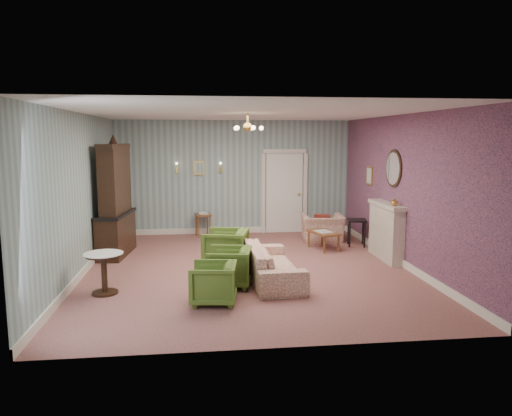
{
  "coord_description": "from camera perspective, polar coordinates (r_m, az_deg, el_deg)",
  "views": [
    {
      "loc": [
        -0.88,
        -8.8,
        2.45
      ],
      "look_at": [
        0.2,
        0.4,
        1.1
      ],
      "focal_mm": 33.71,
      "sensor_mm": 36.0,
      "label": 1
    }
  ],
  "objects": [
    {
      "name": "ceiling",
      "position": [
        8.85,
        -1.0,
        11.21
      ],
      "size": [
        7.0,
        7.0,
        0.0
      ],
      "primitive_type": "plane",
      "rotation": [
        3.14,
        0.0,
        0.0
      ],
      "color": "white",
      "rests_on": "ground"
    },
    {
      "name": "oval_mirror",
      "position": [
        9.99,
        15.98,
        4.53
      ],
      "size": [
        0.04,
        0.76,
        0.84
      ],
      "primitive_type": null,
      "color": "white",
      "rests_on": "wall_right"
    },
    {
      "name": "dresser",
      "position": [
        10.43,
        -16.43,
        1.28
      ],
      "size": [
        0.68,
        1.53,
        2.48
      ],
      "primitive_type": null,
      "rotation": [
        0.0,
        0.0,
        -0.11
      ],
      "color": "black",
      "rests_on": "floor"
    },
    {
      "name": "burgundy_cushion",
      "position": [
        11.46,
        7.86,
        -1.68
      ],
      "size": [
        0.41,
        0.28,
        0.39
      ],
      "primitive_type": "cube",
      "rotation": [
        0.17,
        0.0,
        -0.35
      ],
      "color": "maroon",
      "rests_on": "wingback_chair"
    },
    {
      "name": "door",
      "position": [
        12.52,
        3.36,
        2.01
      ],
      "size": [
        1.12,
        0.12,
        2.16
      ],
      "primitive_type": null,
      "color": "white",
      "rests_on": "floor"
    },
    {
      "name": "nesting_table",
      "position": [
        12.14,
        -6.32,
        -1.9
      ],
      "size": [
        0.44,
        0.53,
        0.62
      ],
      "primitive_type": null,
      "rotation": [
        0.0,
        0.0,
        0.15
      ],
      "color": "brown",
      "rests_on": "floor"
    },
    {
      "name": "olive_chair_b",
      "position": [
        8.06,
        -3.24,
        -6.77
      ],
      "size": [
        0.77,
        0.8,
        0.72
      ],
      "primitive_type": "imported",
      "rotation": [
        0.0,
        0.0,
        -1.75
      ],
      "color": "#4F6E26",
      "rests_on": "floor"
    },
    {
      "name": "mantel_vase",
      "position": [
        9.63,
        16.09,
        0.71
      ],
      "size": [
        0.15,
        0.15,
        0.15
      ],
      "primitive_type": "imported",
      "color": "gold",
      "rests_on": "fireplace"
    },
    {
      "name": "sconce_right",
      "position": [
        12.27,
        -4.23,
        4.77
      ],
      "size": [
        0.16,
        0.12,
        0.3
      ],
      "primitive_type": null,
      "color": "gold",
      "rests_on": "wall_back"
    },
    {
      "name": "wall_left",
      "position": [
        9.1,
        -20.13,
        1.48
      ],
      "size": [
        0.0,
        7.0,
        7.0
      ],
      "primitive_type": "plane",
      "rotation": [
        1.57,
        0.0,
        1.57
      ],
      "color": "gray",
      "rests_on": "ground"
    },
    {
      "name": "gilt_mirror_back",
      "position": [
        12.28,
        -6.81,
        4.74
      ],
      "size": [
        0.28,
        0.06,
        0.36
      ],
      "primitive_type": null,
      "color": "gold",
      "rests_on": "wall_back"
    },
    {
      "name": "wall_front",
      "position": [
        5.46,
        2.71,
        -2.28
      ],
      "size": [
        6.0,
        0.0,
        6.0
      ],
      "primitive_type": "plane",
      "rotation": [
        -1.57,
        0.0,
        0.0
      ],
      "color": "gray",
      "rests_on": "ground"
    },
    {
      "name": "pedestal_table",
      "position": [
        8.03,
        -17.56,
        -7.4
      ],
      "size": [
        0.68,
        0.68,
        0.67
      ],
      "primitive_type": null,
      "rotation": [
        0.0,
        0.0,
        -0.12
      ],
      "color": "black",
      "rests_on": "floor"
    },
    {
      "name": "wall_right",
      "position": [
        9.67,
        17.02,
        1.99
      ],
      "size": [
        0.0,
        7.0,
        7.0
      ],
      "primitive_type": "plane",
      "rotation": [
        1.57,
        0.0,
        -1.57
      ],
      "color": "gray",
      "rests_on": "ground"
    },
    {
      "name": "fireplace",
      "position": [
        10.1,
        15.17,
        -2.66
      ],
      "size": [
        0.3,
        1.4,
        1.16
      ],
      "primitive_type": null,
      "color": "beige",
      "rests_on": "floor"
    },
    {
      "name": "sofa_chintz",
      "position": [
        8.36,
        1.96,
        -5.92
      ],
      "size": [
        0.68,
        2.06,
        0.8
      ],
      "primitive_type": "imported",
      "rotation": [
        0.0,
        0.0,
        1.61
      ],
      "color": "#AB4C45",
      "rests_on": "floor"
    },
    {
      "name": "olive_chair_a",
      "position": [
        7.26,
        -5.1,
        -8.64
      ],
      "size": [
        0.7,
        0.73,
        0.68
      ],
      "primitive_type": "imported",
      "rotation": [
        0.0,
        0.0,
        -1.7
      ],
      "color": "#4F6E26",
      "rests_on": "floor"
    },
    {
      "name": "olive_chair_c",
      "position": [
        9.18,
        -3.64,
        -4.59
      ],
      "size": [
        0.9,
        0.94,
        0.81
      ],
      "primitive_type": "imported",
      "rotation": [
        0.0,
        0.0,
        -1.81
      ],
      "color": "#4F6E26",
      "rests_on": "floor"
    },
    {
      "name": "wall_right_floral",
      "position": [
        9.66,
        16.94,
        1.99
      ],
      "size": [
        0.0,
        7.0,
        7.0
      ],
      "primitive_type": "plane",
      "rotation": [
        1.57,
        0.0,
        -1.57
      ],
      "color": "#C16070",
      "rests_on": "ground"
    },
    {
      "name": "side_table_black",
      "position": [
        11.2,
        11.82,
        -2.89
      ],
      "size": [
        0.49,
        0.49,
        0.62
      ],
      "primitive_type": null,
      "rotation": [
        0.0,
        0.0,
        -0.21
      ],
      "color": "black",
      "rests_on": "floor"
    },
    {
      "name": "framed_print",
      "position": [
        11.26,
        13.34,
        3.75
      ],
      "size": [
        0.04,
        0.34,
        0.42
      ],
      "primitive_type": null,
      "color": "gold",
      "rests_on": "wall_right"
    },
    {
      "name": "sconce_left",
      "position": [
        12.27,
        -9.39,
        4.69
      ],
      "size": [
        0.16,
        0.12,
        0.3
      ],
      "primitive_type": null,
      "color": "gold",
      "rests_on": "wall_back"
    },
    {
      "name": "coffee_table",
      "position": [
        10.76,
        7.99,
        -3.83
      ],
      "size": [
        0.66,
        0.89,
        0.41
      ],
      "primitive_type": null,
      "rotation": [
        0.0,
        0.0,
        0.29
      ],
      "color": "brown",
      "rests_on": "floor"
    },
    {
      "name": "wall_back",
      "position": [
        12.37,
        -2.61,
        3.66
      ],
      "size": [
        6.0,
        0.0,
        6.0
      ],
      "primitive_type": "plane",
      "rotation": [
        1.57,
        0.0,
        0.0
      ],
      "color": "gray",
      "rests_on": "ground"
    },
    {
      "name": "chandelier",
      "position": [
        8.84,
        -1.0,
        9.46
      ],
      "size": [
        0.56,
        0.56,
        0.36
      ],
      "primitive_type": null,
      "color": "gold",
      "rests_on": "ceiling"
    },
    {
      "name": "wingback_chair",
      "position": [
        11.63,
        7.91,
        -1.83
      ],
      "size": [
        1.02,
        0.71,
        0.84
      ],
      "primitive_type": "imported",
      "rotation": [
        0.0,
        0.0,
        3.05
      ],
      "color": "#AB4C45",
      "rests_on": "floor"
    },
    {
      "name": "floor",
      "position": [
        9.17,
        -0.96,
        -7.2
      ],
      "size": [
        7.0,
        7.0,
        0.0
      ],
      "primitive_type": "plane",
      "color": "#986058",
      "rests_on": "ground"
    }
  ]
}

